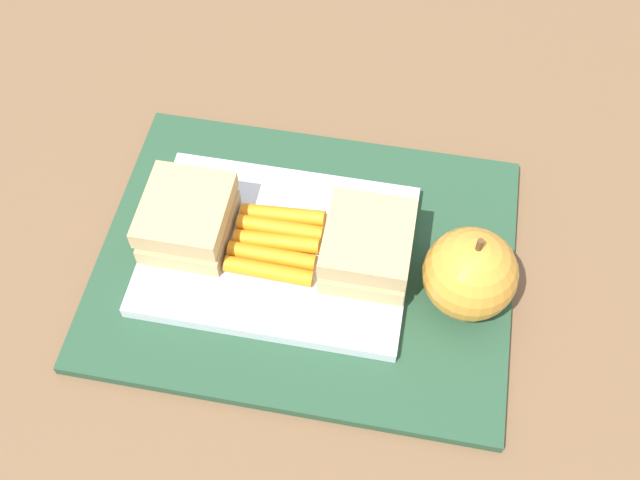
# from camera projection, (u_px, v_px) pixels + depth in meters

# --- Properties ---
(ground_plane) EXTENTS (2.40, 2.40, 0.00)m
(ground_plane) POSITION_uv_depth(u_px,v_px,m) (306.00, 264.00, 0.68)
(ground_plane) COLOR brown
(lunchbag_mat) EXTENTS (0.36, 0.28, 0.01)m
(lunchbag_mat) POSITION_uv_depth(u_px,v_px,m) (306.00, 261.00, 0.68)
(lunchbag_mat) COLOR #284C33
(lunchbag_mat) RESTS_ON ground_plane
(food_tray) EXTENTS (0.23, 0.17, 0.01)m
(food_tray) POSITION_uv_depth(u_px,v_px,m) (278.00, 250.00, 0.67)
(food_tray) COLOR white
(food_tray) RESTS_ON lunchbag_mat
(sandwich_half_left) EXTENTS (0.07, 0.08, 0.04)m
(sandwich_half_left) POSITION_uv_depth(u_px,v_px,m) (187.00, 218.00, 0.65)
(sandwich_half_left) COLOR tan
(sandwich_half_left) RESTS_ON food_tray
(sandwich_half_right) EXTENTS (0.07, 0.08, 0.04)m
(sandwich_half_right) POSITION_uv_depth(u_px,v_px,m) (368.00, 246.00, 0.64)
(sandwich_half_right) COLOR tan
(sandwich_half_right) RESTS_ON food_tray
(carrot_sticks_bundle) EXTENTS (0.08, 0.07, 0.02)m
(carrot_sticks_bundle) POSITION_uv_depth(u_px,v_px,m) (276.00, 242.00, 0.66)
(carrot_sticks_bundle) COLOR orange
(carrot_sticks_bundle) RESTS_ON food_tray
(apple) EXTENTS (0.08, 0.08, 0.09)m
(apple) POSITION_uv_depth(u_px,v_px,m) (470.00, 274.00, 0.62)
(apple) COLOR gold
(apple) RESTS_ON lunchbag_mat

